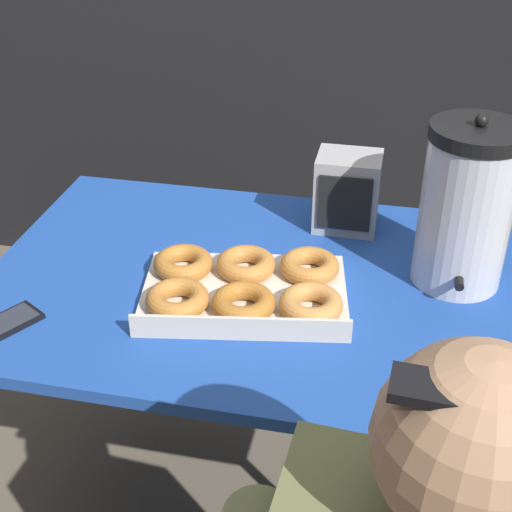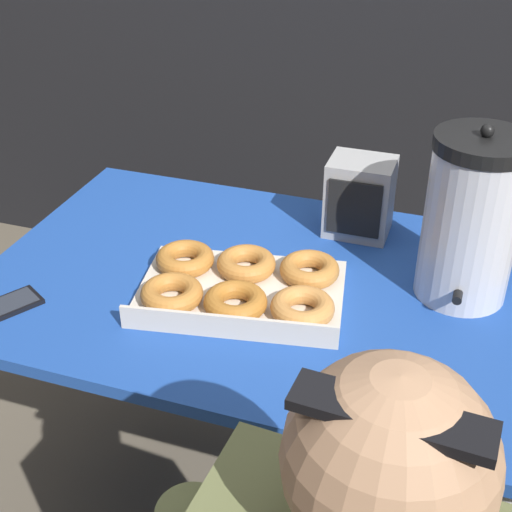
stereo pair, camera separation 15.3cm
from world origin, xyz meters
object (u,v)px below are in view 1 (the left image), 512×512
(donut_box, at_px, (245,287))
(coffee_urn, at_px, (466,207))
(space_heater, at_px, (347,192))
(cell_phone, at_px, (6,324))

(donut_box, xyz_separation_m, coffee_urn, (0.43, 0.17, 0.15))
(donut_box, relative_size, coffee_urn, 1.25)
(coffee_urn, bearing_deg, space_heater, 144.55)
(donut_box, relative_size, space_heater, 2.53)
(space_heater, bearing_deg, coffee_urn, -35.45)
(donut_box, relative_size, cell_phone, 3.07)
(donut_box, bearing_deg, space_heater, 53.78)
(donut_box, height_order, space_heater, space_heater)
(donut_box, height_order, cell_phone, donut_box)
(donut_box, bearing_deg, coffee_urn, 11.20)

